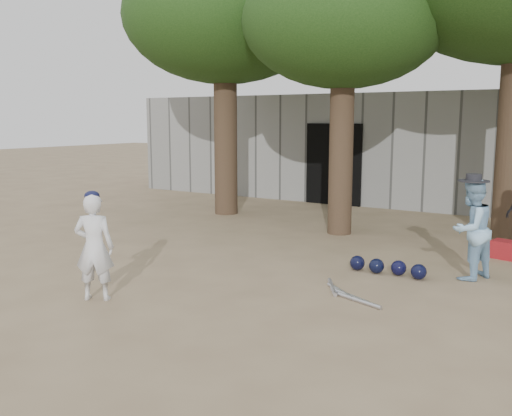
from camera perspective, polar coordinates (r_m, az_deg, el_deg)
The scene contains 8 objects.
ground at distance 8.62m, azimuth -6.99°, elevation -6.80°, with size 70.00×70.00×0.00m, color #937C5E.
boy_player at distance 7.61m, azimuth -15.87°, elevation -3.79°, with size 0.51×0.33×1.39m, color silver.
spectator_blue at distance 8.83m, azimuth 20.69°, elevation -2.02°, with size 0.72×0.56×1.47m, color #92BFE2.
red_bag at distance 10.47m, azimuth 23.66°, elevation -3.83°, with size 0.42×0.32×0.30m, color #A81629.
back_building at distance 17.57m, azimuth 14.84°, elevation 5.93°, with size 16.00×5.24×3.00m.
helmet_row at distance 8.85m, azimuth 13.00°, elevation -5.78°, with size 1.19×0.30×0.23m.
bat_pile at distance 7.74m, azimuth 8.90°, elevation -8.45°, with size 1.10×0.83×0.06m.
tree_row at distance 12.51m, azimuth 11.08°, elevation 19.63°, with size 11.40×5.80×6.69m.
Camera 1 is at (5.28, -6.41, 2.32)m, focal length 40.00 mm.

